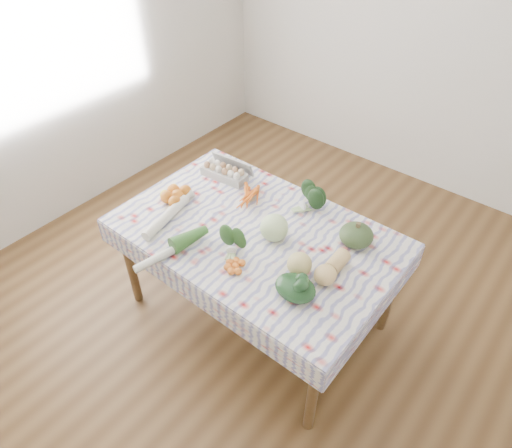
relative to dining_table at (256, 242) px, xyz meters
The scene contains 17 objects.
ground 0.68m from the dining_table, ahead, with size 4.50×4.50×0.00m, color #52371C.
wall_back 2.36m from the dining_table, 90.00° to the left, with size 4.00×0.04×2.80m, color silver.
dining_table is the anchor object (origin of this frame).
tablecloth 0.08m from the dining_table, ahead, with size 1.66×1.06×0.01m, color white.
egg_carton 0.61m from the dining_table, 150.59° to the left, with size 0.32×0.13×0.09m, color #AEAEA8.
carrot_bunch 0.34m from the dining_table, 142.84° to the left, with size 0.24×0.22×0.04m, color #DE5E14.
kale_bunch 0.43m from the dining_table, 72.37° to the left, with size 0.17×0.15×0.15m, color #173314.
kabocha_squash 0.60m from the dining_table, 28.88° to the left, with size 0.20×0.20×0.13m, color #364C27.
cabbage 0.21m from the dining_table, ahead, with size 0.16×0.16×0.16m, color #C0E198.
butternut_squash 0.55m from the dining_table, ahead, with size 0.12×0.26×0.12m, color tan.
orange_cluster 0.60m from the dining_table, behind, with size 0.26×0.26×0.09m, color orange.
broccoli 0.25m from the dining_table, 91.90° to the right, with size 0.14×0.14×0.10m, color #27521E.
mandarin_cluster 0.34m from the dining_table, 71.17° to the right, with size 0.15×0.15×0.04m, color orange.
grapefruit 0.44m from the dining_table, 16.48° to the right, with size 0.13×0.13×0.13m, color tan.
spinach_bag 0.54m from the dining_table, 28.47° to the right, with size 0.22×0.18×0.10m, color black.
daikon 0.57m from the dining_table, 150.99° to the right, with size 0.06×0.06×0.43m, color silver.
leek 0.52m from the dining_table, 119.02° to the right, with size 0.05×0.05×0.46m, color beige.
Camera 1 is at (1.28, -1.57, 2.58)m, focal length 32.00 mm.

